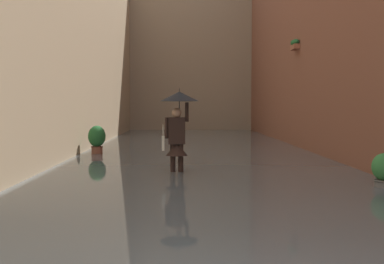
% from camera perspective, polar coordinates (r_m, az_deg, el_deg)
% --- Properties ---
extents(ground_plane, '(68.75, 68.75, 0.00)m').
position_cam_1_polar(ground_plane, '(16.30, 0.60, -2.85)').
color(ground_plane, gray).
extents(flood_water, '(8.15, 33.50, 0.18)m').
position_cam_1_polar(flood_water, '(16.29, 0.60, -2.54)').
color(flood_water, '#515B60').
rests_on(flood_water, ground_plane).
extents(building_facade_far, '(10.95, 1.80, 9.20)m').
position_cam_1_polar(building_facade_far, '(31.00, -0.18, 8.51)').
color(building_facade_far, gray).
rests_on(building_facade_far, ground_plane).
extents(person_wading, '(0.90, 0.90, 2.08)m').
position_cam_1_polar(person_wading, '(11.26, -1.65, 1.51)').
color(person_wading, black).
rests_on(person_wading, ground_plane).
extents(potted_plant_near_right, '(0.55, 0.55, 1.05)m').
position_cam_1_polar(potted_plant_near_right, '(15.80, -10.88, -0.86)').
color(potted_plant_near_right, brown).
rests_on(potted_plant_near_right, ground_plane).
extents(potted_plant_mid_left, '(0.46, 0.46, 0.81)m').
position_cam_1_polar(potted_plant_mid_left, '(9.90, 21.22, -4.39)').
color(potted_plant_mid_left, '#66605B').
rests_on(potted_plant_mid_left, ground_plane).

